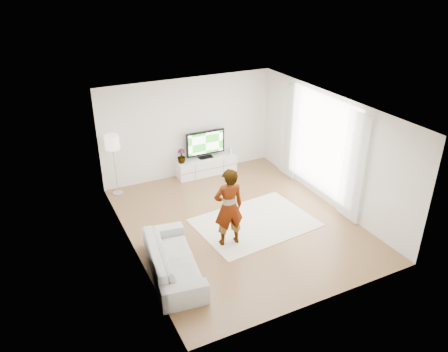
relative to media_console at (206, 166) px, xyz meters
name	(u,v)px	position (x,y,z in m)	size (l,w,h in m)	color
floor	(238,223)	(-0.41, -2.76, -0.25)	(6.00, 6.00, 0.00)	olive
ceiling	(240,109)	(-0.41, -2.76, 2.55)	(6.00, 6.00, 0.00)	white
wall_left	(129,193)	(-2.91, -2.76, 1.15)	(0.02, 6.00, 2.80)	silver
wall_right	(329,150)	(2.09, -2.76, 1.15)	(0.02, 6.00, 2.80)	silver
wall_back	(189,128)	(-0.41, 0.24, 1.15)	(5.00, 0.02, 2.80)	silver
wall_front	(324,238)	(-0.41, -5.76, 1.15)	(5.00, 0.02, 2.80)	silver
window	(321,144)	(2.07, -2.46, 1.20)	(0.01, 2.60, 2.50)	white
curtain_near	(354,168)	(1.99, -3.76, 1.10)	(0.04, 0.70, 2.60)	white
curtain_far	(289,132)	(1.99, -1.16, 1.10)	(0.04, 0.70, 2.60)	white
media_console	(206,166)	(0.00, 0.00, 0.00)	(1.76, 0.50, 0.49)	white
television	(205,143)	(0.00, 0.03, 0.68)	(1.16, 0.23, 0.81)	black
game_console	(230,150)	(0.77, 0.00, 0.34)	(0.05, 0.15, 0.19)	white
potted_plant	(181,156)	(-0.75, 0.00, 0.45)	(0.23, 0.23, 0.41)	#3F7238
rug	(255,223)	(-0.06, -2.95, -0.24)	(2.68, 1.93, 0.01)	#F3E8CF
player	(229,207)	(-0.99, -3.40, 0.66)	(0.65, 0.43, 1.78)	#334772
sofa	(173,259)	(-2.42, -3.82, 0.08)	(2.23, 0.87, 0.65)	#BBBBB6
floor_lamp	(112,145)	(-2.61, -0.06, 1.14)	(0.36, 0.36, 1.64)	silver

